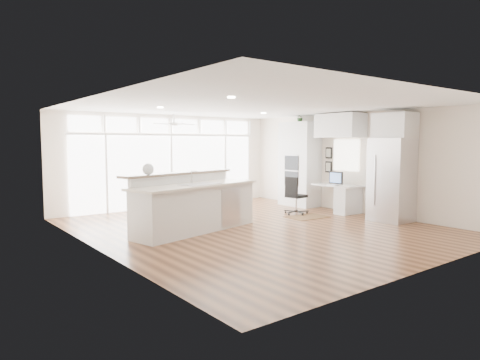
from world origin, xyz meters
TOP-DOWN VIEW (x-y plane):
  - floor at (0.00, 0.00)m, footprint 7.00×8.00m
  - ceiling at (0.00, 0.00)m, footprint 7.00×8.00m
  - wall_back at (0.00, 4.00)m, footprint 7.00×0.04m
  - wall_front at (0.00, -4.00)m, footprint 7.00×0.04m
  - wall_left at (-3.50, 0.00)m, footprint 0.04×8.00m
  - wall_right at (3.50, 0.00)m, footprint 0.04×8.00m
  - glass_wall at (0.00, 3.94)m, footprint 5.80×0.06m
  - transom_row at (0.00, 3.94)m, footprint 5.90×0.06m
  - desk_window at (3.46, 0.30)m, footprint 0.04×0.85m
  - ceiling_fan at (-0.50, 2.80)m, footprint 1.16×1.16m
  - recessed_lights at (0.00, 0.20)m, footprint 3.40×3.00m
  - oven_cabinet at (3.17, 1.80)m, footprint 0.64×1.20m
  - desk_nook at (3.13, 0.30)m, footprint 0.72×1.30m
  - upper_cabinets at (3.17, 0.30)m, footprint 0.64×1.30m
  - refrigerator at (3.11, -1.35)m, footprint 0.76×0.90m
  - fridge_cabinet at (3.17, -1.35)m, footprint 0.64×0.90m
  - framed_photos at (3.46, 0.92)m, footprint 0.06×0.22m
  - kitchen_island at (-1.25, 0.51)m, footprint 3.33×1.89m
  - rug at (1.88, 0.24)m, footprint 1.05×0.80m
  - office_chair at (2.00, 0.75)m, footprint 0.56×0.53m
  - fishbowl at (-2.27, 0.67)m, footprint 0.30×0.30m
  - monitor at (3.05, 0.30)m, footprint 0.08×0.45m
  - keyboard at (2.88, 0.30)m, footprint 0.13×0.29m
  - potted_plant at (3.17, 1.80)m, footprint 0.27×0.30m

SIDE VIEW (x-z plane):
  - floor at x=0.00m, z-range -0.02..0.00m
  - rug at x=1.88m, z-range 0.00..0.01m
  - desk_nook at x=3.13m, z-range 0.00..0.76m
  - office_chair at x=2.00m, z-range 0.00..0.99m
  - kitchen_island at x=-1.25m, z-range 0.00..1.25m
  - keyboard at x=2.88m, z-range 0.76..0.77m
  - monitor at x=3.05m, z-range 0.76..1.14m
  - refrigerator at x=3.11m, z-range 0.00..2.00m
  - glass_wall at x=0.00m, z-range 0.01..2.09m
  - oven_cabinet at x=3.17m, z-range 0.00..2.50m
  - wall_back at x=0.00m, z-range 0.00..2.70m
  - wall_front at x=0.00m, z-range 0.00..2.70m
  - wall_left at x=-3.50m, z-range 0.00..2.70m
  - wall_right at x=3.50m, z-range 0.00..2.70m
  - fishbowl at x=-2.27m, z-range 1.25..1.48m
  - framed_photos at x=3.46m, z-range 1.00..1.80m
  - desk_window at x=3.46m, z-range 1.12..1.98m
  - fridge_cabinet at x=3.17m, z-range 2.00..2.60m
  - upper_cabinets at x=3.17m, z-range 2.03..2.67m
  - transom_row at x=0.00m, z-range 2.18..2.58m
  - ceiling_fan at x=-0.50m, z-range 2.32..2.64m
  - potted_plant at x=3.17m, z-range 2.50..2.72m
  - recessed_lights at x=0.00m, z-range 2.67..2.69m
  - ceiling at x=0.00m, z-range 2.69..2.71m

